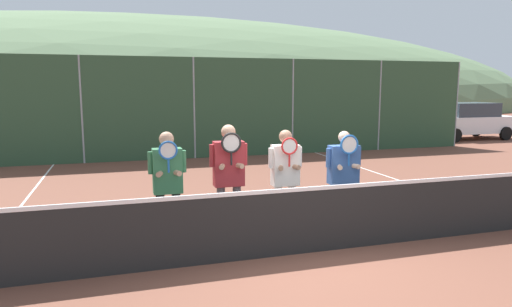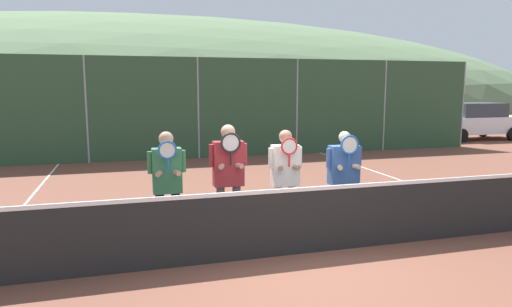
{
  "view_description": "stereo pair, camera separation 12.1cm",
  "coord_description": "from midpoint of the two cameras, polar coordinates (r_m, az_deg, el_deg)",
  "views": [
    {
      "loc": [
        -2.49,
        -5.87,
        2.41
      ],
      "look_at": [
        -0.36,
        1.08,
        1.33
      ],
      "focal_mm": 32.0,
      "sensor_mm": 36.0,
      "label": 1
    },
    {
      "loc": [
        -2.37,
        -5.91,
        2.41
      ],
      "look_at": [
        -0.36,
        1.08,
        1.33
      ],
      "focal_mm": 32.0,
      "sensor_mm": 36.0,
      "label": 2
    }
  ],
  "objects": [
    {
      "name": "court_line_right_sideline",
      "position": [
        11.48,
        21.15,
        -4.26
      ],
      "size": [
        0.05,
        16.0,
        0.01
      ],
      "primitive_type": "cube",
      "color": "white",
      "rests_on": "ground_plane"
    },
    {
      "name": "car_far_left",
      "position": [
        17.48,
        -28.74,
        2.43
      ],
      "size": [
        4.62,
        1.92,
        1.76
      ],
      "color": "navy",
      "rests_on": "ground_plane"
    },
    {
      "name": "player_center_right",
      "position": [
        7.34,
        4.15,
        -2.54
      ],
      "size": [
        0.57,
        0.34,
        1.72
      ],
      "color": "white",
      "rests_on": "ground_plane"
    },
    {
      "name": "car_far_right",
      "position": [
        23.07,
        25.7,
        3.72
      ],
      "size": [
        4.23,
        1.94,
        1.66
      ],
      "color": "silver",
      "rests_on": "ground_plane"
    },
    {
      "name": "hill_distant",
      "position": [
        54.51,
        -13.55,
        5.65
      ],
      "size": [
        99.83,
        55.46,
        19.41
      ],
      "color": "#5B7551",
      "rests_on": "ground_plane"
    },
    {
      "name": "player_leftmost",
      "position": [
        6.87,
        -10.54,
        -3.26
      ],
      "size": [
        0.56,
        0.34,
        1.75
      ],
      "color": "black",
      "rests_on": "ground_plane"
    },
    {
      "name": "car_right_of_center",
      "position": [
        20.42,
        15.14,
        3.86
      ],
      "size": [
        4.11,
        1.97,
        1.75
      ],
      "color": "silver",
      "rests_on": "ground_plane"
    },
    {
      "name": "clubhouse_building",
      "position": [
        23.81,
        -9.38,
        7.0
      ],
      "size": [
        21.54,
        5.5,
        3.7
      ],
      "color": "beige",
      "rests_on": "ground_plane"
    },
    {
      "name": "court_line_left_sideline",
      "position": [
        9.42,
        -27.92,
        -7.38
      ],
      "size": [
        0.05,
        16.0,
        0.01
      ],
      "primitive_type": "cube",
      "color": "white",
      "rests_on": "ground_plane"
    },
    {
      "name": "player_center_left",
      "position": [
        7.06,
        -2.97,
        -2.32
      ],
      "size": [
        0.6,
        0.34,
        1.83
      ],
      "color": "#56565B",
      "rests_on": "ground_plane"
    },
    {
      "name": "fence_back",
      "position": [
        15.41,
        -7.0,
        5.64
      ],
      "size": [
        21.2,
        0.06,
        3.36
      ],
      "color": "gray",
      "rests_on": "ground_plane"
    },
    {
      "name": "tennis_net",
      "position": [
        6.65,
        6.17,
        -8.26
      ],
      "size": [
        11.89,
        0.09,
        1.08
      ],
      "color": "gray",
      "rests_on": "ground_plane"
    },
    {
      "name": "ground_plane",
      "position": [
        6.81,
        6.1,
        -12.36
      ],
      "size": [
        120.0,
        120.0,
        0.0
      ],
      "primitive_type": "plane",
      "color": "brown"
    },
    {
      "name": "car_center",
      "position": [
        18.25,
        2.6,
        3.69
      ],
      "size": [
        4.15,
        2.0,
        1.79
      ],
      "color": "black",
      "rests_on": "ground_plane"
    },
    {
      "name": "player_rightmost",
      "position": [
        7.68,
        11.37,
        -2.31
      ],
      "size": [
        0.63,
        0.34,
        1.68
      ],
      "color": "#232838",
      "rests_on": "ground_plane"
    },
    {
      "name": "car_left_of_center",
      "position": [
        17.52,
        -12.41,
        3.22
      ],
      "size": [
        4.07,
        1.91,
        1.73
      ],
      "color": "silver",
      "rests_on": "ground_plane"
    }
  ]
}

